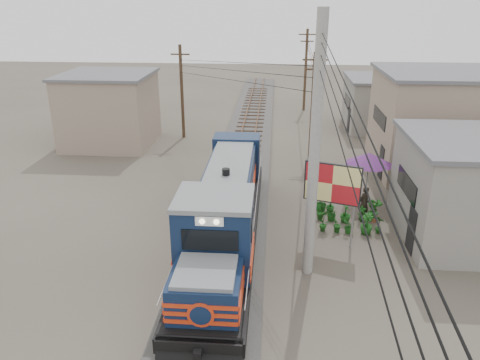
# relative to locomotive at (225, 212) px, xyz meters

# --- Properties ---
(ground) EXTENTS (120.00, 120.00, 0.00)m
(ground) POSITION_rel_locomotive_xyz_m (0.00, -1.39, -1.64)
(ground) COLOR #473F35
(ground) RESTS_ON ground
(ballast) EXTENTS (3.60, 70.00, 0.16)m
(ballast) POSITION_rel_locomotive_xyz_m (0.00, 8.61, -1.56)
(ballast) COLOR #595651
(ballast) RESTS_ON ground
(track) EXTENTS (1.15, 70.00, 0.12)m
(track) POSITION_rel_locomotive_xyz_m (0.00, 8.61, -1.38)
(track) COLOR #51331E
(track) RESTS_ON ground
(locomotive) EXTENTS (2.76, 14.99, 3.71)m
(locomotive) POSITION_rel_locomotive_xyz_m (0.00, 0.00, 0.00)
(locomotive) COLOR black
(locomotive) RESTS_ON ground
(utility_pole_main) EXTENTS (0.40, 0.40, 10.00)m
(utility_pole_main) POSITION_rel_locomotive_xyz_m (3.50, -1.89, 3.36)
(utility_pole_main) COLOR #9E9B93
(utility_pole_main) RESTS_ON ground
(wooden_pole_mid) EXTENTS (1.60, 0.24, 7.00)m
(wooden_pole_mid) POSITION_rel_locomotive_xyz_m (4.50, 12.61, 2.04)
(wooden_pole_mid) COLOR #4C3826
(wooden_pole_mid) RESTS_ON ground
(wooden_pole_far) EXTENTS (1.60, 0.24, 7.50)m
(wooden_pole_far) POSITION_rel_locomotive_xyz_m (4.80, 26.61, 2.29)
(wooden_pole_far) COLOR #4C3826
(wooden_pole_far) RESTS_ON ground
(wooden_pole_left) EXTENTS (1.60, 0.24, 7.00)m
(wooden_pole_left) POSITION_rel_locomotive_xyz_m (-5.00, 16.61, 2.04)
(wooden_pole_left) COLOR #4C3826
(wooden_pole_left) RESTS_ON ground
(power_lines) EXTENTS (9.65, 19.00, 3.30)m
(power_lines) POSITION_rel_locomotive_xyz_m (-0.14, 7.10, 5.92)
(power_lines) COLOR black
(power_lines) RESTS_ON ground
(shophouse_mid) EXTENTS (8.40, 7.35, 6.20)m
(shophouse_mid) POSITION_rel_locomotive_xyz_m (12.50, 10.61, 1.47)
(shophouse_mid) COLOR gray
(shophouse_mid) RESTS_ON ground
(shophouse_back) EXTENTS (6.30, 6.30, 4.20)m
(shophouse_back) POSITION_rel_locomotive_xyz_m (11.00, 20.61, 0.47)
(shophouse_back) COLOR gray
(shophouse_back) RESTS_ON ground
(shophouse_left) EXTENTS (6.30, 6.30, 5.20)m
(shophouse_left) POSITION_rel_locomotive_xyz_m (-10.00, 14.61, 0.97)
(shophouse_left) COLOR gray
(shophouse_left) RESTS_ON ground
(billboard) EXTENTS (2.35, 0.90, 3.77)m
(billboard) POSITION_rel_locomotive_xyz_m (4.56, 0.50, 1.15)
(billboard) COLOR #99999E
(billboard) RESTS_ON ground
(market_umbrella) EXTENTS (2.77, 2.77, 2.73)m
(market_umbrella) POSITION_rel_locomotive_xyz_m (7.00, 5.32, 0.76)
(market_umbrella) COLOR black
(market_umbrella) RESTS_ON ground
(vendor) EXTENTS (0.75, 0.70, 1.72)m
(vendor) POSITION_rel_locomotive_xyz_m (6.51, 3.12, -0.78)
(vendor) COLOR black
(vendor) RESTS_ON ground
(plant_nursery) EXTENTS (3.27, 3.17, 1.08)m
(plant_nursery) POSITION_rel_locomotive_xyz_m (5.44, 2.59, -1.19)
(plant_nursery) COLOR #195117
(plant_nursery) RESTS_ON ground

